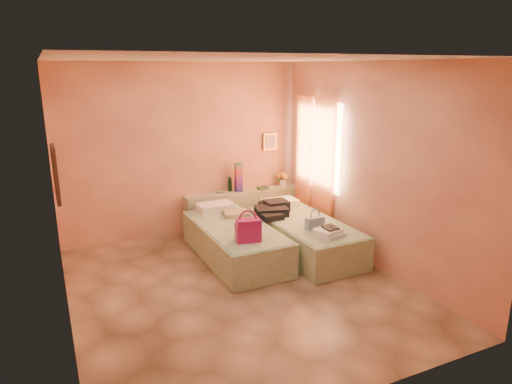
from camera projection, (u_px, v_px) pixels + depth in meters
ground at (239, 288)px, 5.81m from camera, size 4.50×4.50×0.00m
room_walls at (235, 141)px, 5.91m from camera, size 4.02×4.51×2.81m
headboard_ledge at (243, 209)px, 7.95m from camera, size 2.05×0.30×0.65m
bed_left at (235, 242)px, 6.64m from camera, size 0.93×2.01×0.50m
bed_right at (305, 237)px, 6.85m from camera, size 0.93×2.01×0.50m
water_bottle at (230, 184)px, 7.82m from camera, size 0.09×0.09×0.24m
rainbow_box at (238, 177)px, 7.77m from camera, size 0.11×0.11×0.50m
small_dish at (220, 192)px, 7.74m from camera, size 0.16×0.16×0.03m
green_book at (263, 188)px, 7.98m from camera, size 0.19×0.14×0.03m
flower_vase at (283, 178)px, 8.16m from camera, size 0.24×0.24×0.29m
magenta_handbag at (248, 230)px, 5.97m from camera, size 0.35×0.24×0.31m
khaki_garment at (236, 214)px, 7.02m from camera, size 0.43×0.37×0.06m
clothes_pile at (274, 210)px, 7.07m from camera, size 0.59×0.59×0.16m
blue_handbag at (315, 223)px, 6.45m from camera, size 0.26×0.11×0.17m
towel_stack at (330, 232)px, 6.17m from camera, size 0.41×0.37×0.10m
sandal_pair at (331, 228)px, 6.18m from camera, size 0.17×0.22×0.02m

